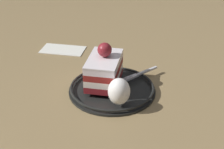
% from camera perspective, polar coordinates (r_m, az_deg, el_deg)
% --- Properties ---
extents(ground_plane, '(2.40, 2.40, 0.00)m').
position_cam_1_polar(ground_plane, '(0.77, -0.09, -2.73)').
color(ground_plane, olive).
extents(dessert_plate, '(0.20, 0.20, 0.01)m').
position_cam_1_polar(dessert_plate, '(0.76, -0.00, -2.46)').
color(dessert_plate, black).
rests_on(dessert_plate, ground_plane).
extents(cake_slice, '(0.12, 0.13, 0.10)m').
position_cam_1_polar(cake_slice, '(0.76, -1.37, 0.94)').
color(cake_slice, maroon).
rests_on(cake_slice, dessert_plate).
extents(whipped_cream_dollop, '(0.05, 0.05, 0.06)m').
position_cam_1_polar(whipped_cream_dollop, '(0.68, 1.21, -2.92)').
color(whipped_cream_dollop, white).
rests_on(whipped_cream_dollop, dessert_plate).
extents(fork, '(0.11, 0.05, 0.00)m').
position_cam_1_polar(fork, '(0.81, 4.72, 0.09)').
color(fork, silver).
rests_on(fork, dessert_plate).
extents(folded_napkin, '(0.14, 0.12, 0.00)m').
position_cam_1_polar(folded_napkin, '(0.98, -8.46, 4.29)').
color(folded_napkin, silver).
rests_on(folded_napkin, ground_plane).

